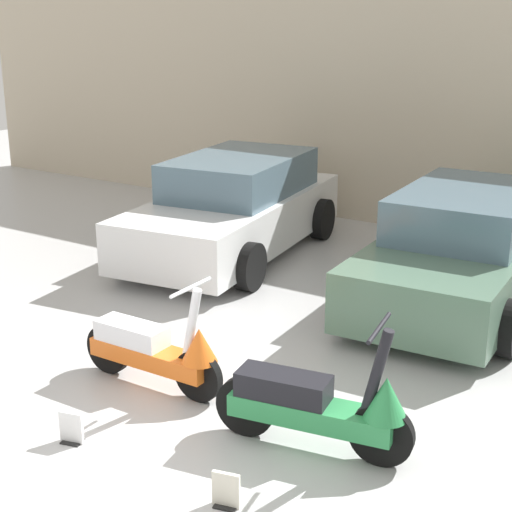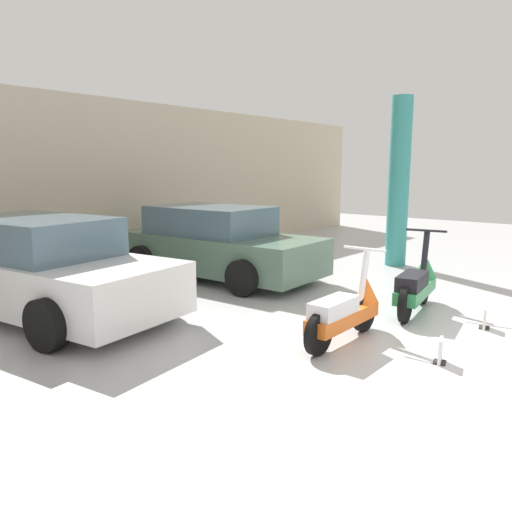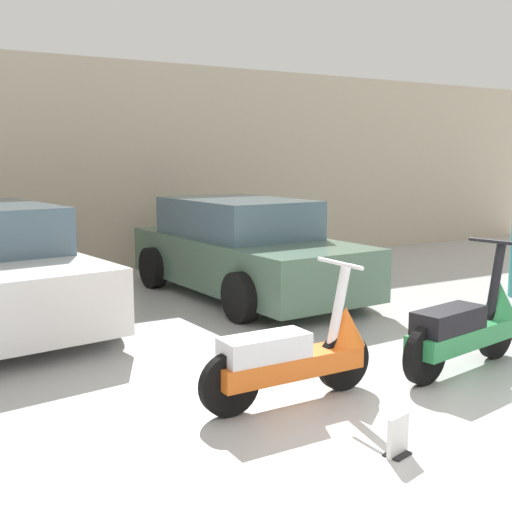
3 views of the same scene
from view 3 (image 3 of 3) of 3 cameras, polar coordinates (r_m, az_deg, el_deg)
The scene contains 6 objects.
ground_plane at distance 4.60m, azimuth 19.07°, elevation -15.48°, with size 28.00×28.00×0.00m, color #B2B2B2.
wall_back at distance 10.66m, azimuth -12.77°, elevation 7.71°, with size 19.60×0.12×3.39m, color beige.
scooter_front_left at distance 4.95m, azimuth 3.65°, elevation -8.63°, with size 1.51×0.54×1.05m.
scooter_front_right at distance 5.96m, azimuth 18.34°, elevation -5.85°, with size 1.59×0.62×1.11m.
car_rear_center at distance 8.66m, azimuth -1.11°, elevation 0.58°, with size 2.01×3.90×1.30m.
placard_near_left_scooter at distance 4.26m, azimuth 12.49°, elevation -15.51°, with size 0.20×0.16×0.26m.
Camera 3 is at (-3.25, -2.68, 1.85)m, focal length 45.00 mm.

